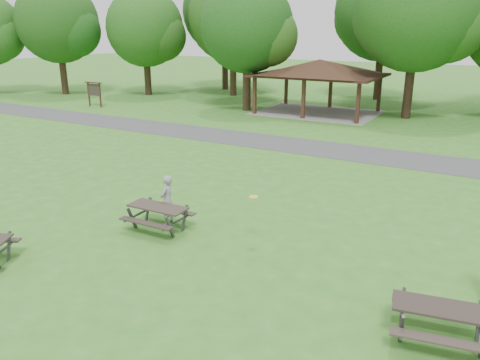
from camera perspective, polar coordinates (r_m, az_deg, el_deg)
ground at (r=12.68m, az=-13.20°, el=-9.79°), size 160.00×160.00×0.00m
asphalt_path at (r=24.12m, az=9.79°, el=3.82°), size 120.00×3.20×0.02m
pavilion at (r=34.29m, az=9.62°, el=13.15°), size 8.60×7.01×3.76m
notice_board at (r=38.43m, az=-17.38°, el=10.46°), size 1.60×0.30×1.88m
tree_row_a at (r=46.76m, az=-21.21°, el=17.26°), size 7.56×7.20×9.97m
tree_row_b at (r=44.24m, az=-11.41°, el=17.46°), size 7.14×6.80×9.28m
tree_row_c at (r=43.01m, az=-0.73°, el=18.95°), size 8.19×7.80×10.67m
tree_row_d at (r=34.89m, az=1.00°, el=17.92°), size 6.93×6.60×9.27m
tree_row_e at (r=33.59m, az=20.95°, el=18.53°), size 8.40×8.00×11.02m
tree_deep_a at (r=47.57m, az=-1.77°, el=19.56°), size 8.40×8.00×11.38m
tree_deep_b at (r=42.24m, az=17.28°, el=18.69°), size 8.40×8.00×11.13m
picnic_table_middle at (r=14.25m, az=-9.97°, el=-3.83°), size 1.86×1.52×0.78m
picnic_table_far at (r=10.06m, az=23.40°, el=-14.92°), size 2.07×1.78×0.80m
frisbee_in_flight at (r=12.80m, az=1.67°, el=-2.06°), size 0.29×0.29×0.02m
frisbee_thrower at (r=14.58m, az=-8.86°, el=-2.41°), size 0.46×0.62×1.56m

